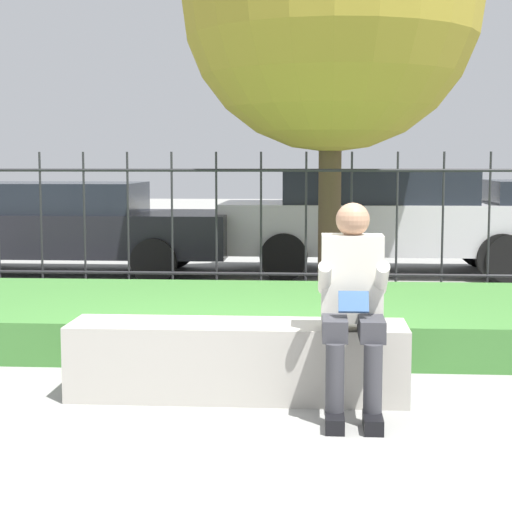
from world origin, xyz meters
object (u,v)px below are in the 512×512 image
object	(u,v)px
car_parked_left	(57,225)
person_seated_reader	(353,298)
stone_bench	(238,364)
car_parked_center	(388,219)
tree_behind_fence	(332,1)

from	to	relation	value
car_parked_left	person_seated_reader	bearing A→B (deg)	-59.23
stone_bench	car_parked_center	bearing A→B (deg)	76.71
car_parked_left	tree_behind_fence	xyz separation A→B (m)	(3.70, -1.44, 2.68)
stone_bench	person_seated_reader	size ratio (longest dim) A/B	1.71
car_parked_center	car_parked_left	bearing A→B (deg)	-174.43
stone_bench	car_parked_left	world-z (taller)	car_parked_left
person_seated_reader	stone_bench	bearing A→B (deg)	158.07
car_parked_left	car_parked_center	distance (m)	4.56
stone_bench	car_parked_left	bearing A→B (deg)	116.86
stone_bench	person_seated_reader	world-z (taller)	person_seated_reader
person_seated_reader	car_parked_center	size ratio (longest dim) A/B	0.28
person_seated_reader	tree_behind_fence	world-z (taller)	tree_behind_fence
stone_bench	car_parked_center	size ratio (longest dim) A/B	0.47
person_seated_reader	car_parked_left	xyz separation A→B (m)	(-3.77, 6.28, -0.03)
car_parked_center	tree_behind_fence	world-z (taller)	tree_behind_fence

